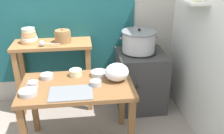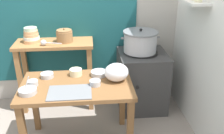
{
  "view_description": "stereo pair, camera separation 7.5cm",
  "coord_description": "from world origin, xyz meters",
  "views": [
    {
      "loc": [
        0.1,
        -2.14,
        1.87
      ],
      "look_at": [
        0.4,
        0.19,
        0.82
      ],
      "focal_mm": 39.87,
      "sensor_mm": 36.0,
      "label": 1
    },
    {
      "loc": [
        0.17,
        -2.15,
        1.87
      ],
      "look_at": [
        0.4,
        0.19,
        0.82
      ],
      "focal_mm": 39.87,
      "sensor_mm": 36.0,
      "label": 2
    }
  ],
  "objects": [
    {
      "name": "wall_back",
      "position": [
        0.08,
        1.1,
        1.3
      ],
      "size": [
        4.4,
        0.12,
        2.6
      ],
      "color": "#B2ADA3",
      "rests_on": "ground"
    },
    {
      "name": "plastic_bag",
      "position": [
        0.43,
        0.07,
        0.81
      ],
      "size": [
        0.24,
        0.2,
        0.19
      ],
      "primitive_type": "ellipsoid",
      "color": "white",
      "rests_on": "prep_table"
    },
    {
      "name": "clay_pot",
      "position": [
        -0.13,
        0.83,
        0.97
      ],
      "size": [
        0.2,
        0.2,
        0.18
      ],
      "color": "olive",
      "rests_on": "back_shelf_table"
    },
    {
      "name": "stove_block",
      "position": [
        0.84,
        0.7,
        0.38
      ],
      "size": [
        0.6,
        0.61,
        0.78
      ],
      "color": "#383838",
      "rests_on": "ground"
    },
    {
      "name": "ladle",
      "position": [
        -0.36,
        0.71,
        0.94
      ],
      "size": [
        0.25,
        0.1,
        0.07
      ],
      "color": "#B7BABF",
      "rests_on": "back_shelf_table"
    },
    {
      "name": "prep_bowl_4",
      "position": [
        0.26,
        0.21,
        0.75
      ],
      "size": [
        0.17,
        0.17,
        0.05
      ],
      "color": "#B7BABF",
      "rests_on": "prep_table"
    },
    {
      "name": "steamer_pot",
      "position": [
        0.8,
        0.72,
        0.91
      ],
      "size": [
        0.48,
        0.43,
        0.3
      ],
      "color": "#B7BABF",
      "rests_on": "stove_block"
    },
    {
      "name": "prep_bowl_0",
      "position": [
        -0.39,
        0.04,
        0.75
      ],
      "size": [
        0.1,
        0.1,
        0.05
      ],
      "color": "#B7BABF",
      "rests_on": "prep_table"
    },
    {
      "name": "back_shelf_table",
      "position": [
        -0.26,
        0.83,
        0.68
      ],
      "size": [
        0.96,
        0.4,
        0.9
      ],
      "color": "#9E6B3D",
      "rests_on": "ground"
    },
    {
      "name": "prep_bowl_2",
      "position": [
        0.22,
        -0.01,
        0.75
      ],
      "size": [
        0.11,
        0.11,
        0.05
      ],
      "color": "#B7BABF",
      "rests_on": "prep_table"
    },
    {
      "name": "prep_table",
      "position": [
        0.03,
        0.04,
        0.61
      ],
      "size": [
        1.1,
        0.66,
        0.72
      ],
      "color": "brown",
      "rests_on": "ground"
    },
    {
      "name": "serving_tray",
      "position": [
        -0.02,
        -0.13,
        0.72
      ],
      "size": [
        0.4,
        0.28,
        0.01
      ],
      "primitive_type": "cube",
      "color": "slate",
      "rests_on": "prep_table"
    },
    {
      "name": "wall_right",
      "position": [
        1.4,
        0.2,
        1.3
      ],
      "size": [
        0.3,
        3.2,
        2.6
      ],
      "color": "silver",
      "rests_on": "ground"
    },
    {
      "name": "prep_bowl_1",
      "position": [
        -0.4,
        -0.1,
        0.75
      ],
      "size": [
        0.16,
        0.16,
        0.16
      ],
      "color": "#B7BABF",
      "rests_on": "prep_table"
    },
    {
      "name": "prep_bowl_3",
      "position": [
        0.02,
        0.24,
        0.76
      ],
      "size": [
        0.13,
        0.13,
        0.07
      ],
      "color": "beige",
      "rests_on": "prep_table"
    },
    {
      "name": "bowl_stack_enamel",
      "position": [
        -0.53,
        0.86,
        0.98
      ],
      "size": [
        0.2,
        0.2,
        0.19
      ],
      "color": "tan",
      "rests_on": "back_shelf_table"
    },
    {
      "name": "prep_bowl_5",
      "position": [
        -0.27,
        0.22,
        0.75
      ],
      "size": [
        0.13,
        0.13,
        0.05
      ],
      "color": "#B7BABF",
      "rests_on": "prep_table"
    }
  ]
}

